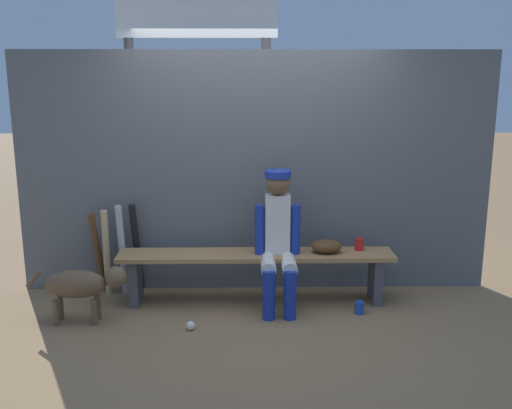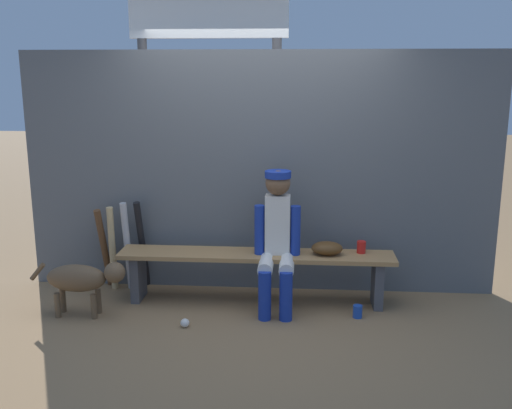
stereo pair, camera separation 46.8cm
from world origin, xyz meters
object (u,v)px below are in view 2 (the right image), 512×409
Objects in this scene: bat_aluminum_silver at (127,246)px; bat_wood_dark at (104,248)px; bat_wood_natural at (112,248)px; dog at (83,279)px; scoreboard at (214,30)px; player_seated at (277,236)px; cup_on_ground at (358,311)px; dugout_bench at (256,264)px; baseball_glove at (327,248)px; cup_on_bench at (361,247)px; bat_aluminum_black at (142,244)px; baseball at (185,323)px.

bat_aluminum_silver reaches higher than bat_wood_dark.
bat_wood_natural is 0.63m from dog.
scoreboard is 4.29× the size of dog.
cup_on_ground is (0.71, -0.17, -0.61)m from player_seated.
cup_on_ground is at bearing -13.81° from player_seated.
bat_wood_natural is 0.10m from bat_wood_dark.
baseball_glove is (0.64, 0.00, 0.16)m from dugout_bench.
player_seated is at bearing 10.43° from dog.
bat_aluminum_silver is 7.95× the size of cup_on_ground.
baseball_glove is 2.05m from bat_wood_natural.
bat_aluminum_silver is at bearing -7.83° from bat_wood_dark.
player_seated is 0.79m from cup_on_bench.
baseball_glove is (0.44, 0.11, -0.14)m from player_seated.
bat_aluminum_black is 0.28m from bat_wood_natural.
bat_wood_natural reaches higher than bat_wood_dark.
dugout_bench is at bearing 162.53° from cup_on_ground.
cup_on_ground is (0.26, -0.28, -0.48)m from baseball_glove.
bat_aluminum_silver reaches higher than bat_wood_natural.
dog reaches higher than baseball.
scoreboard reaches higher than cup_on_bench.
baseball_glove is 0.33× the size of dog.
bat_aluminum_black reaches higher than cup_on_ground.
cup_on_ground is at bearing 3.16° from dog.
player_seated is at bearing -166.19° from baseball_glove.
baseball is (-1.19, -0.59, -0.49)m from baseball_glove.
dugout_bench is 2.03× the size of player_seated.
bat_aluminum_silver is at bearing -125.91° from scoreboard.
bat_wood_dark is at bearing -173.72° from bat_aluminum_black.
bat_wood_dark is at bearing 170.51° from dugout_bench.
player_seated is (0.19, -0.11, 0.30)m from dugout_bench.
baseball is (0.85, -0.80, -0.38)m from bat_wood_natural.
baseball_glove is 0.32× the size of bat_aluminum_silver.
cup_on_bench is (0.31, 0.07, -0.00)m from baseball_glove.
player_seated is at bearing -166.36° from cup_on_bench.
baseball is at bearing -153.63° from baseball_glove.
cup_on_bench is (1.50, 0.66, 0.49)m from baseball.
bat_wood_natural reaches higher than baseball_glove.
bat_wood_dark is (-1.49, 0.25, 0.04)m from dugout_bench.
bat_aluminum_black is at bearing 123.52° from baseball.
cup_on_ground is (2.03, -0.57, -0.38)m from bat_aluminum_black.
bat_aluminum_black is 2.14m from cup_on_ground.
bat_wood_natural is 0.98× the size of dog.
dog reaches higher than cup_on_ground.
bat_aluminum_silver is 1.06× the size of bat_wood_natural.
player_seated reaches higher than dog.
bat_aluminum_silver is (-1.45, 0.33, -0.23)m from player_seated.
player_seated is 0.34× the size of scoreboard.
bat_wood_natural is at bearing 174.08° from baseball_glove.
dugout_bench is 0.96m from cup_on_bench.
player_seated is 1.48× the size of bat_wood_natural.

